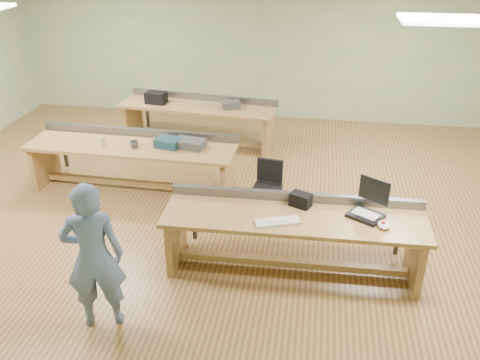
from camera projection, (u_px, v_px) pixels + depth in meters
The scene contains 19 objects.
floor at pixel (224, 208), 7.41m from camera, with size 10.00×10.00×0.00m, color olive.
wall_back at pixel (260, 45), 10.24m from camera, with size 10.00×0.04×3.00m, color #A3B388.
wall_front at pixel (104, 318), 3.20m from camera, with size 10.00×0.04×3.00m, color #A3B388.
workbench_front at pixel (293, 228), 5.88m from camera, with size 3.01×0.86×0.86m.
workbench_mid at pixel (133, 155), 7.72m from camera, with size 3.18×0.92×0.86m.
workbench_back at pixel (199, 115), 9.33m from camera, with size 2.92×1.08×0.86m.
person at pixel (94, 257), 4.95m from camera, with size 0.59×0.39×1.63m, color slate.
laptop_base at pixel (365, 216), 5.73m from camera, with size 0.37×0.30×0.04m, color black.
laptop_screen at pixel (374, 190), 5.71m from camera, with size 0.37×0.02×0.29m, color black.
keyboard at pixel (278, 222), 5.62m from camera, with size 0.50×0.17×0.03m, color beige.
trackball_mouse at pixel (384, 225), 5.53m from camera, with size 0.14×0.17×0.07m, color white.
camera_bag at pixel (301, 200), 5.93m from camera, with size 0.24×0.15×0.16m, color black.
task_chair at pixel (267, 196), 7.11m from camera, with size 0.50×0.50×0.81m.
parts_bin_teal at pixel (168, 142), 7.52m from camera, with size 0.36×0.27×0.12m, color #13343F.
parts_bin_grey at pixel (190, 143), 7.49m from camera, with size 0.44×0.28×0.12m, color #37373A.
mug at pixel (134, 144), 7.49m from camera, with size 0.12×0.12×0.10m, color #37373A.
drinks_can at pixel (103, 141), 7.55m from camera, with size 0.07×0.07×0.13m, color #B6B6BA.
storage_box_back at pixel (156, 98), 9.30m from camera, with size 0.36×0.26×0.21m, color black.
tray_back at pixel (231, 105), 9.06m from camera, with size 0.32×0.23×0.13m, color #37373A.
Camera 1 is at (1.23, -6.29, 3.73)m, focal length 38.00 mm.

